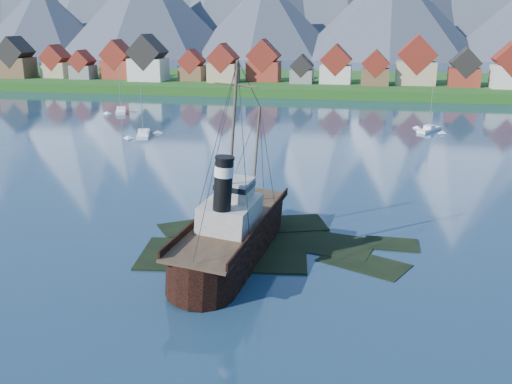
% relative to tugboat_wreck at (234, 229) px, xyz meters
% --- Properties ---
extents(ground, '(1400.00, 1400.00, 0.00)m').
position_rel_tugboat_wreck_xyz_m(ground, '(2.06, 0.94, -2.80)').
color(ground, '#193046').
rests_on(ground, ground).
extents(shoal, '(31.71, 21.24, 1.14)m').
position_rel_tugboat_wreck_xyz_m(shoal, '(3.84, 3.09, -3.15)').
color(shoal, black).
rests_on(shoal, ground).
extents(shore_bank, '(600.00, 80.00, 3.20)m').
position_rel_tugboat_wreck_xyz_m(shore_bank, '(2.06, 170.94, -2.80)').
color(shore_bank, '#194313').
rests_on(shore_bank, ground).
extents(seawall, '(600.00, 2.50, 2.00)m').
position_rel_tugboat_wreck_xyz_m(seawall, '(2.06, 132.94, -2.80)').
color(seawall, '#3F3D38').
rests_on(seawall, ground).
extents(town, '(250.96, 16.69, 17.30)m').
position_rel_tugboat_wreck_xyz_m(town, '(-31.06, 153.12, 6.18)').
color(town, maroon).
rests_on(town, ground).
extents(tugboat_wreck, '(6.51, 28.03, 22.22)m').
position_rel_tugboat_wreck_xyz_m(tugboat_wreck, '(0.00, 0.00, 0.00)').
color(tugboat_wreck, black).
rests_on(tugboat_wreck, ground).
extents(sailboat_a, '(5.52, 9.99, 11.89)m').
position_rel_tugboat_wreck_xyz_m(sailboat_a, '(-35.78, 60.97, -2.54)').
color(sailboat_a, white).
rests_on(sailboat_a, ground).
extents(sailboat_c, '(6.29, 10.37, 13.12)m').
position_rel_tugboat_wreck_xyz_m(sailboat_c, '(-55.17, 91.89, -2.51)').
color(sailboat_c, white).
rests_on(sailboat_c, ground).
extents(sailboat_d, '(6.06, 8.32, 11.48)m').
position_rel_tugboat_wreck_xyz_m(sailboat_d, '(27.15, 79.92, -2.54)').
color(sailboat_d, white).
rests_on(sailboat_d, ground).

